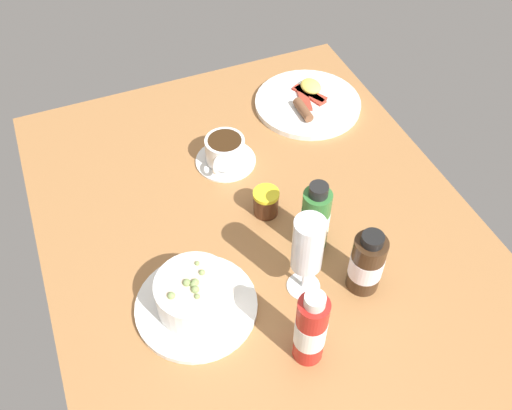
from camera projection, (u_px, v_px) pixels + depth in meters
The scene contains 9 objects.
ground_plane at pixel (264, 239), 111.28cm from camera, with size 110.00×84.00×3.00cm, color #9E6B3D.
porridge_bowl at pixel (195, 297), 96.41cm from camera, with size 21.64×21.64×8.51cm.
coffee_cup at pixel (224, 152), 121.23cm from camera, with size 13.28×13.28×6.28cm.
wine_glass at pixel (308, 248), 93.38cm from camera, with size 6.11×6.11×18.23cm.
jam_jar at pixel (266, 202), 111.69cm from camera, with size 5.28×5.28×5.83cm.
sauce_bottle_brown at pixel (367, 263), 97.78cm from camera, with size 6.04×6.04×13.99cm.
sauce_bottle_green at pixel (315, 219), 103.07cm from camera, with size 5.43×5.43×16.26cm.
sauce_bottle_red at pixel (311, 329), 87.54cm from camera, with size 5.13×5.13×17.33cm.
breakfast_plate at pixel (308, 102), 135.87cm from camera, with size 25.64×25.64×3.70cm.
Camera 1 is at (62.54, -27.48, 86.62)cm, focal length 39.25 mm.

